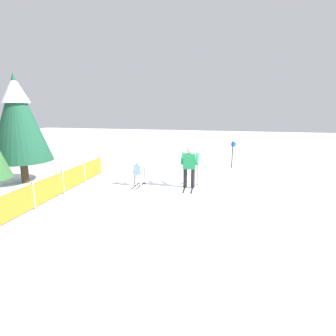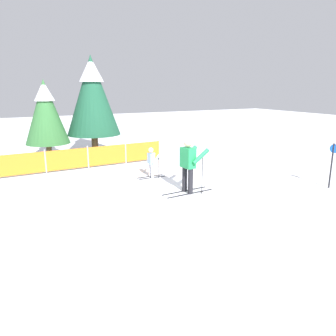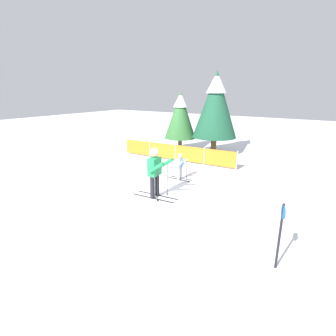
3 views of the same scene
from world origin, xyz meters
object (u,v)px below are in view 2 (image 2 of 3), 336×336
at_px(skier_child, 151,160).
at_px(conifer_near, 46,111).
at_px(trail_marker, 332,161).
at_px(conifer_far, 92,94).
at_px(safety_fence, 88,157).
at_px(skier_adult, 189,160).

distance_m(skier_child, conifer_near, 5.73).
bearing_deg(skier_child, trail_marker, -40.21).
height_order(conifer_far, conifer_near, conifer_far).
bearing_deg(safety_fence, skier_adult, -66.34).
distance_m(skier_adult, skier_child, 2.16).
bearing_deg(skier_adult, safety_fence, 109.45).
distance_m(skier_child, safety_fence, 2.91).
relative_size(safety_fence, conifer_far, 1.42).
bearing_deg(trail_marker, safety_fence, 135.41).
height_order(conifer_near, trail_marker, conifer_near).
distance_m(conifer_far, conifer_near, 2.24).
height_order(skier_child, trail_marker, trail_marker).
distance_m(skier_adult, safety_fence, 4.92).
relative_size(conifer_near, trail_marker, 2.41).
xyz_separation_m(skier_child, conifer_far, (-0.70, 4.96, 2.20)).
bearing_deg(conifer_near, skier_adult, -65.65).
distance_m(conifer_far, trail_marker, 10.38).
bearing_deg(trail_marker, conifer_near, 130.88).
xyz_separation_m(skier_adult, safety_fence, (-1.96, 4.47, -0.58)).
relative_size(skier_child, trail_marker, 0.75).
bearing_deg(skier_adult, skier_child, 93.25).
bearing_deg(conifer_near, safety_fence, -64.37).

